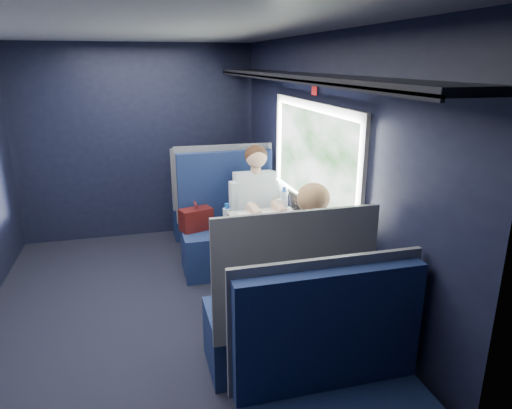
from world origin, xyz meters
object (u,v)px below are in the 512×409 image
object	(u,v)px
man	(257,205)
woman	(308,261)
cup	(281,204)
table	(271,235)
bottle_small	(284,200)
seat_row_front	(215,204)
laptop	(291,212)
seat_bay_far	(282,316)
seat_bay_near	(229,229)

from	to	relation	value
man	woman	world-z (taller)	same
woman	cup	xyz separation A→B (m)	(0.16, 1.15, 0.06)
woman	table	bearing A→B (deg)	95.45
bottle_small	cup	distance (m)	0.07
seat_row_front	man	distance (m)	1.17
laptop	table	bearing A→B (deg)	-144.75
seat_bay_far	seat_row_front	bearing A→B (deg)	90.00
bottle_small	cup	xyz separation A→B (m)	(-0.02, 0.04, -0.05)
seat_row_front	man	xyz separation A→B (m)	(0.25, -1.10, 0.31)
cup	seat_row_front	bearing A→B (deg)	106.77
man	laptop	world-z (taller)	man
table	woman	world-z (taller)	woman
seat_row_front	bottle_small	world-z (taller)	seat_row_front
seat_row_front	woman	distance (m)	2.54
seat_bay_far	laptop	world-z (taller)	seat_bay_far
seat_bay_far	bottle_small	world-z (taller)	seat_bay_far
table	cup	distance (m)	0.51
seat_bay_near	seat_bay_far	world-z (taller)	same
seat_bay_far	seat_row_front	distance (m)	2.67
table	woman	distance (m)	0.71
cup	bottle_small	bearing A→B (deg)	-60.48
table	woman	size ratio (longest dim) A/B	0.76
laptop	cup	size ratio (longest dim) A/B	3.32
man	seat_bay_near	bearing A→B (deg)	146.27
woman	laptop	size ratio (longest dim) A/B	4.03
seat_bay_near	seat_row_front	bearing A→B (deg)	89.23
seat_bay_near	woman	distance (m)	1.63
man	bottle_small	xyz separation A→B (m)	(0.18, -0.30, 0.12)
seat_bay_far	woman	bearing A→B (deg)	33.82
table	laptop	distance (m)	0.32
man	bottle_small	size ratio (longest dim) A/B	5.84
seat_bay_near	bottle_small	xyz separation A→B (m)	(0.44, -0.47, 0.42)
man	laptop	distance (m)	0.57
man	laptop	size ratio (longest dim) A/B	4.03
seat_row_front	bottle_small	distance (m)	1.52
bottle_small	cup	world-z (taller)	bottle_small
woman	bottle_small	size ratio (longest dim) A/B	5.84
table	bottle_small	xyz separation A→B (m)	(0.25, 0.40, 0.18)
woman	bottle_small	world-z (taller)	woman
seat_bay_far	man	xyz separation A→B (m)	(0.25, 1.57, 0.30)
table	cup	size ratio (longest dim) A/B	10.11
man	woman	size ratio (longest dim) A/B	1.00
seat_row_front	seat_bay_far	bearing A→B (deg)	-90.00
laptop	seat_bay_far	bearing A→B (deg)	-111.75
man	cup	size ratio (longest dim) A/B	13.36
seat_bay_near	laptop	size ratio (longest dim) A/B	3.84
seat_bay_far	bottle_small	distance (m)	1.41
bottle_small	table	bearing A→B (deg)	-121.95
table	seat_bay_far	size ratio (longest dim) A/B	0.79
woman	bottle_small	distance (m)	1.13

